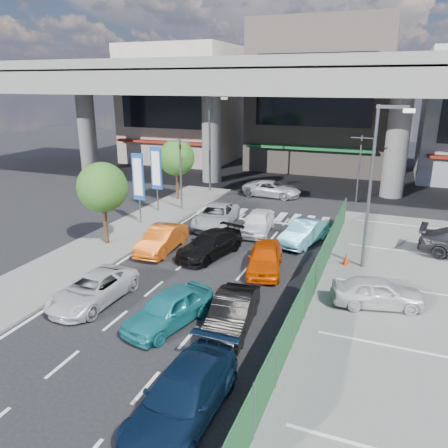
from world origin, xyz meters
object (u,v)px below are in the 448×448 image
at_px(sedan_white_mid_left, 93,289).
at_px(sedan_white_front_mid, 258,222).
at_px(street_lamp_left, 212,136).
at_px(crossing_wagon_silver, 272,189).
at_px(street_lamp_right, 375,175).
at_px(kei_truck_front_right, 304,232).
at_px(sedan_black_mid, 210,244).
at_px(signboard_near, 138,179).
at_px(traffic_cone, 346,259).
at_px(tree_far, 177,158).
at_px(wagon_silver_front_left, 216,216).
at_px(minivan_navy_back, 183,395).
at_px(taxi_orange_left, 162,239).
at_px(signboard_far, 156,170).
at_px(parked_sedan_white, 378,292).
at_px(tree_near, 102,188).
at_px(traffic_light_right, 361,152).
at_px(hatch_black_mid_right, 232,313).
at_px(traffic_light_left, 180,157).
at_px(taxi_teal_mid, 169,308).
at_px(taxi_orange_right, 265,257).

distance_m(sedan_white_mid_left, sedan_white_front_mid, 11.91).
bearing_deg(street_lamp_left, crossing_wagon_silver, 4.07).
distance_m(street_lamp_right, kei_truck_front_right, 5.97).
bearing_deg(sedan_black_mid, sedan_white_mid_left, -96.28).
distance_m(signboard_near, traffic_cone, 13.84).
height_order(tree_far, wagon_silver_front_left, tree_far).
bearing_deg(signboard_near, minivan_navy_back, -54.55).
bearing_deg(taxi_orange_left, signboard_far, 118.22).
bearing_deg(parked_sedan_white, street_lamp_left, 27.61).
distance_m(crossing_wagon_silver, parked_sedan_white, 18.78).
bearing_deg(signboard_near, sedan_black_mid, -27.69).
relative_size(street_lamp_right, tree_near, 1.67).
height_order(sedan_white_mid_left, crossing_wagon_silver, crossing_wagon_silver).
bearing_deg(street_lamp_right, traffic_light_right, 97.34).
bearing_deg(wagon_silver_front_left, taxi_orange_left, -109.13).
bearing_deg(sedan_white_front_mid, kei_truck_front_right, -21.85).
distance_m(sedan_white_mid_left, hatch_black_mid_right, 6.21).
height_order(tree_far, sedan_black_mid, tree_far).
bearing_deg(sedan_white_mid_left, sedan_white_front_mid, 73.32).
bearing_deg(tree_near, taxi_orange_left, 5.19).
bearing_deg(traffic_light_left, signboard_near, -104.02).
relative_size(sedan_white_front_mid, crossing_wagon_silver, 0.86).
xyz_separation_m(sedan_white_mid_left, taxi_orange_left, (-0.22, 6.36, 0.08)).
relative_size(taxi_teal_mid, traffic_cone, 6.24).
xyz_separation_m(hatch_black_mid_right, crossing_wagon_silver, (-4.02, 20.22, -0.01)).
bearing_deg(signboard_near, wagon_silver_front_left, 17.71).
bearing_deg(traffic_light_right, parked_sedan_white, -82.00).
distance_m(sedan_black_mid, wagon_silver_front_left, 5.15).
bearing_deg(sedan_black_mid, tree_near, -159.68).
relative_size(minivan_navy_back, taxi_orange_left, 1.14).
bearing_deg(traffic_light_right, hatch_black_mid_right, -97.16).
xyz_separation_m(tree_far, crossing_wagon_silver, (6.66, 3.87, -2.73)).
xyz_separation_m(traffic_light_left, street_lamp_right, (13.37, -6.00, 0.83)).
relative_size(parked_sedan_white, traffic_cone, 5.74).
xyz_separation_m(traffic_light_left, traffic_cone, (12.41, -6.13, -3.55)).
bearing_deg(signboard_far, sedan_black_mid, -43.07).
bearing_deg(signboard_far, taxi_orange_right, -35.26).
height_order(signboard_far, traffic_cone, signboard_far).
xyz_separation_m(tree_far, parked_sedan_white, (15.70, -12.59, -2.69)).
xyz_separation_m(sedan_black_mid, parked_sedan_white, (8.70, -2.72, 0.05)).
bearing_deg(sedan_white_mid_left, crossing_wagon_silver, 85.78).
bearing_deg(sedan_white_mid_left, traffic_light_right, 69.14).
bearing_deg(minivan_navy_back, signboard_near, 126.10).
xyz_separation_m(sedan_white_front_mid, kei_truck_front_right, (3.06, -0.88, -0.01)).
distance_m(sedan_white_mid_left, taxi_orange_right, 8.29).
bearing_deg(hatch_black_mid_right, sedan_black_mid, 113.30).
relative_size(hatch_black_mid_right, kei_truck_front_right, 0.99).
bearing_deg(traffic_light_right, signboard_far, -148.57).
relative_size(hatch_black_mid_right, traffic_cone, 6.23).
height_order(tree_near, minivan_navy_back, tree_near).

